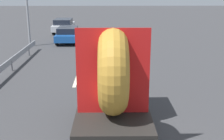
% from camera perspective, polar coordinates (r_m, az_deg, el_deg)
% --- Properties ---
extents(ground_plane, '(120.00, 120.00, 0.00)m').
position_cam_1_polar(ground_plane, '(9.83, 2.20, -10.92)').
color(ground_plane, '#38383A').
extents(flatbed_truck, '(2.02, 4.73, 3.46)m').
position_cam_1_polar(flatbed_truck, '(9.05, 0.06, -1.38)').
color(flatbed_truck, black).
rests_on(flatbed_truck, ground_plane).
extents(distant_sedan, '(1.65, 3.86, 1.26)m').
position_cam_1_polar(distant_sedan, '(24.18, -8.57, 6.91)').
color(distant_sedan, black).
rests_on(distant_sedan, ground_plane).
extents(lane_dash_left_far, '(0.16, 2.94, 0.01)m').
position_cam_1_polar(lane_dash_left_far, '(14.85, -6.80, -1.48)').
color(lane_dash_left_far, beige).
rests_on(lane_dash_left_far, ground_plane).
extents(lane_dash_right_far, '(0.16, 2.09, 0.01)m').
position_cam_1_polar(lane_dash_right_far, '(15.37, 6.06, -0.85)').
color(lane_dash_right_far, beige).
rests_on(lane_dash_right_far, ground_plane).
extents(oncoming_car, '(1.77, 4.14, 1.35)m').
position_cam_1_polar(oncoming_car, '(29.44, -9.41, 8.60)').
color(oncoming_car, black).
rests_on(oncoming_car, ground_plane).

